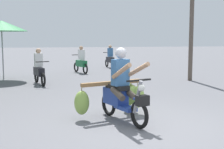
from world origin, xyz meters
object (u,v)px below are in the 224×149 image
motorbike_main_loaded (120,93)px  utility_pole (192,12)px  motorbike_distant_far_ahead (110,59)px  market_umbrella_near_shop (2,26)px  motorbike_distant_ahead_left (39,70)px  motorbike_distant_ahead_right (81,62)px

motorbike_main_loaded → utility_pole: size_ratio=0.33×
motorbike_distant_far_ahead → motorbike_main_loaded: bearing=-101.7°
motorbike_main_loaded → market_umbrella_near_shop: bearing=113.9°
motorbike_distant_far_ahead → market_umbrella_near_shop: (-5.72, -4.23, 1.75)m
motorbike_distant_ahead_left → motorbike_distant_far_ahead: size_ratio=0.98×
motorbike_distant_ahead_left → motorbike_distant_ahead_right: size_ratio=1.02×
motorbike_main_loaded → motorbike_distant_ahead_left: bearing=107.5°
motorbike_distant_ahead_left → motorbike_main_loaded: bearing=-72.5°
market_umbrella_near_shop → utility_pole: size_ratio=0.44×
motorbike_distant_far_ahead → utility_pole: size_ratio=0.28×
motorbike_distant_ahead_right → motorbike_main_loaded: bearing=-92.0°
market_umbrella_near_shop → utility_pole: bearing=-15.3°
motorbike_distant_ahead_left → motorbike_distant_ahead_right: 4.14m
motorbike_distant_ahead_left → motorbike_distant_ahead_right: (2.10, 3.57, 0.00)m
motorbike_distant_far_ahead → motorbike_distant_ahead_left: bearing=-124.8°
motorbike_distant_ahead_right → market_umbrella_near_shop: market_umbrella_near_shop is taller
motorbike_distant_ahead_right → utility_pole: 6.13m
motorbike_main_loaded → motorbike_distant_far_ahead: size_ratio=1.17×
motorbike_distant_ahead_left → motorbike_distant_ahead_right: same height
motorbike_main_loaded → motorbike_distant_ahead_right: size_ratio=1.21×
motorbike_main_loaded → utility_pole: utility_pole is taller
motorbike_main_loaded → market_umbrella_near_shop: size_ratio=0.75×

